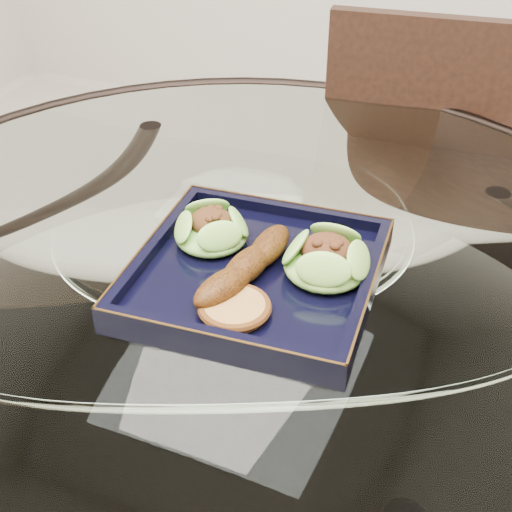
% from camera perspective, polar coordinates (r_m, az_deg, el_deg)
% --- Properties ---
extents(dining_table, '(1.13, 1.13, 0.77)m').
position_cam_1_polar(dining_table, '(0.98, -1.57, -7.38)').
color(dining_table, white).
rests_on(dining_table, ground).
extents(dining_chair, '(0.44, 0.44, 0.92)m').
position_cam_1_polar(dining_chair, '(1.33, 12.14, -0.19)').
color(dining_chair, '#311910').
rests_on(dining_chair, ground).
extents(navy_plate, '(0.29, 0.29, 0.02)m').
position_cam_1_polar(navy_plate, '(0.82, -0.00, -1.71)').
color(navy_plate, black).
rests_on(navy_plate, dining_table).
extents(lettuce_wrap_left, '(0.10, 0.10, 0.03)m').
position_cam_1_polar(lettuce_wrap_left, '(0.85, -3.60, 1.96)').
color(lettuce_wrap_left, '#54962B').
rests_on(lettuce_wrap_left, navy_plate).
extents(lettuce_wrap_right, '(0.12, 0.12, 0.03)m').
position_cam_1_polar(lettuce_wrap_right, '(0.80, 5.63, -0.45)').
color(lettuce_wrap_right, '#558B28').
rests_on(lettuce_wrap_right, navy_plate).
extents(roasted_plantain, '(0.06, 0.17, 0.03)m').
position_cam_1_polar(roasted_plantain, '(0.79, -0.72, -0.77)').
color(roasted_plantain, '#572A09').
rests_on(roasted_plantain, navy_plate).
extents(crumb_patty, '(0.09, 0.09, 0.01)m').
position_cam_1_polar(crumb_patty, '(0.75, -1.72, -4.23)').
color(crumb_patty, '#A67B37').
rests_on(crumb_patty, navy_plate).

